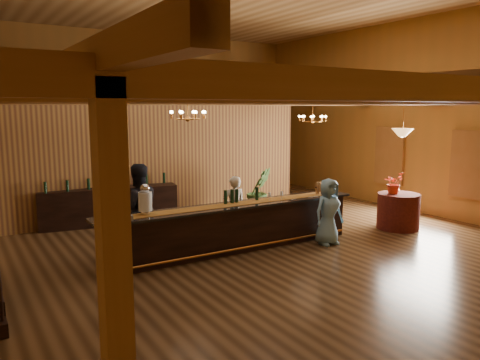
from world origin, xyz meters
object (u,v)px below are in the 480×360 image
tasting_bar (234,227)px  staff_second (138,209)px  pendant_lamp (402,133)px  raffle_drum (322,187)px  chandelier_left (188,115)px  bartender (234,208)px  beverage_dispenser (145,200)px  floor_plant (259,191)px  backbar_shelf (110,206)px  chandelier_right (312,118)px  guest (328,212)px  round_table (398,211)px

tasting_bar → staff_second: 2.03m
pendant_lamp → tasting_bar: bearing=171.8°
raffle_drum → chandelier_left: bearing=158.3°
bartender → staff_second: (-2.21, 0.17, 0.20)m
beverage_dispenser → bartender: beverage_dispenser is taller
floor_plant → backbar_shelf: bearing=165.7°
backbar_shelf → pendant_lamp: (6.01, -4.21, 1.92)m
backbar_shelf → chandelier_right: (5.70, -1.22, 2.21)m
staff_second → guest: (3.80, -1.56, -0.20)m
floor_plant → bartender: bearing=-136.3°
tasting_bar → round_table: size_ratio=5.78×
tasting_bar → pendant_lamp: size_ratio=6.59×
backbar_shelf → round_table: size_ratio=3.36×
round_table → staff_second: (-6.21, 1.48, 0.50)m
floor_plant → tasting_bar: bearing=-133.0°
backbar_shelf → pendant_lamp: 7.58m
round_table → chandelier_right: (-0.30, 2.99, 2.25)m
guest → floor_plant: 3.30m
staff_second → guest: 4.11m
backbar_shelf → tasting_bar: bearing=-56.1°
chandelier_left → guest: (2.52, -1.80, -2.11)m
chandelier_left → chandelier_right: bearing=15.4°
staff_second → guest: staff_second is taller
chandelier_left → staff_second: (-1.28, -0.24, -1.91)m
beverage_dispenser → floor_plant: 5.00m
beverage_dispenser → bartender: size_ratio=0.41×
tasting_bar → bartender: size_ratio=4.01×
round_table → bartender: bearing=161.9°
bartender → staff_second: bearing=3.6°
backbar_shelf → pendant_lamp: pendant_lamp is taller
bartender → floor_plant: bartender is taller
beverage_dispenser → guest: 4.03m
pendant_lamp → chandelier_right: bearing=95.8°
beverage_dispenser → guest: beverage_dispenser is taller
beverage_dispenser → staff_second: bearing=80.9°
chandelier_left → backbar_shelf: bearing=113.4°
raffle_drum → bartender: (-1.97, 0.74, -0.42)m
beverage_dispenser → backbar_shelf: (0.33, 3.50, -0.79)m
beverage_dispenser → chandelier_left: size_ratio=0.75×
chandelier_right → guest: chandelier_right is taller
round_table → pendant_lamp: (-0.00, 0.00, 1.96)m
raffle_drum → chandelier_left: chandelier_left is taller
chandelier_left → pendant_lamp: (4.93, -1.72, -0.45)m
backbar_shelf → bartender: bearing=-45.4°
guest → floor_plant: bearing=85.1°
tasting_bar → bartender: bearing=58.9°
chandelier_left → pendant_lamp: bearing=-19.2°
beverage_dispenser → bartender: bearing=14.5°
tasting_bar → staff_second: bearing=155.5°
chandelier_left → bartender: 2.34m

